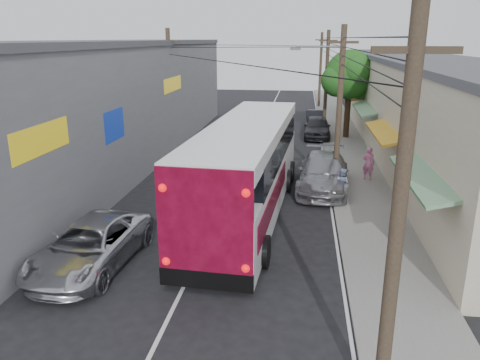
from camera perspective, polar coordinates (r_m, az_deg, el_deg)
The scene contains 13 objects.
ground at distance 12.92m, azimuth -9.75°, elevation -18.20°, with size 120.00×120.00×0.00m, color black.
sidewalk at distance 31.06m, azimuth 13.08°, elevation 2.84°, with size 3.00×80.00×0.12m, color slate.
building_right at distance 33.18m, azimuth 20.95°, elevation 8.49°, with size 7.09×40.00×6.25m.
building_left at distance 30.69m, azimuth -15.53°, elevation 9.33°, with size 7.20×36.00×7.25m.
utility_poles at distance 30.54m, azimuth 7.12°, elevation 10.67°, with size 11.80×45.28×8.00m.
street_tree at distance 36.31m, azimuth 13.34°, elevation 12.20°, with size 4.40×4.00×6.60m.
coach_bus at distance 20.00m, azimuth 0.94°, elevation 1.52°, with size 3.85×14.05×4.01m.
jeepney at distance 16.48m, azimuth -17.76°, elevation -7.62°, with size 2.54×5.51×1.53m, color silver.
parked_suv at distance 23.96m, azimuth 10.11°, elevation 0.89°, with size 2.45×6.03×1.75m, color gray.
parked_car_mid at distance 36.64m, azimuth 9.38°, elevation 6.38°, with size 1.95×4.86×1.65m, color #25252A.
parked_car_far at distance 41.57m, azimuth 9.21°, elevation 7.41°, with size 1.43×4.10×1.35m, color black.
pedestrian_near at distance 25.79m, azimuth 15.39°, elevation 1.97°, with size 0.64×0.42×1.76m, color pink.
pedestrian_far at distance 22.49m, azimuth 12.29°, elevation -0.39°, with size 0.70×0.55×1.44m, color #8C9ACB.
Camera 1 is at (3.44, -10.03, 7.38)m, focal length 35.00 mm.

